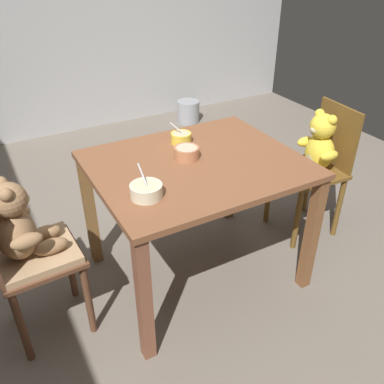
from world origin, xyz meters
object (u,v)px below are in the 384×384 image
at_px(dining_table, 197,180).
at_px(porridge_bowl_cream_near_left, 146,190).
at_px(porridge_bowl_terracotta_center, 187,153).
at_px(teddy_chair_near_left, 23,240).
at_px(porridge_bowl_yellow_far_center, 181,138).
at_px(metal_pail, 188,111).
at_px(teddy_chair_near_right, 317,154).

distance_m(dining_table, porridge_bowl_cream_near_left, 0.43).
height_order(porridge_bowl_cream_near_left, porridge_bowl_terracotta_center, porridge_bowl_cream_near_left).
bearing_deg(teddy_chair_near_left, dining_table, -3.20).
distance_m(porridge_bowl_yellow_far_center, porridge_bowl_cream_near_left, 0.59).
relative_size(porridge_bowl_terracotta_center, metal_pail, 0.54).
distance_m(dining_table, porridge_bowl_terracotta_center, 0.16).
bearing_deg(teddy_chair_near_left, teddy_chair_near_right, -1.98).
relative_size(teddy_chair_near_right, porridge_bowl_terracotta_center, 6.58).
bearing_deg(teddy_chair_near_left, porridge_bowl_terracotta_center, 0.91).
bearing_deg(metal_pail, teddy_chair_near_right, -95.75).
height_order(porridge_bowl_yellow_far_center, porridge_bowl_cream_near_left, porridge_bowl_cream_near_left).
bearing_deg(porridge_bowl_terracotta_center, dining_table, -68.14).
relative_size(teddy_chair_near_right, porridge_bowl_cream_near_left, 5.55).
bearing_deg(dining_table, porridge_bowl_terracotta_center, 111.86).
bearing_deg(porridge_bowl_yellow_far_center, porridge_bowl_cream_near_left, -132.88).
xyz_separation_m(teddy_chair_near_right, porridge_bowl_terracotta_center, (-0.93, 0.03, 0.21)).
distance_m(teddy_chair_near_right, metal_pail, 2.18).
bearing_deg(dining_table, porridge_bowl_yellow_far_center, 80.77).
relative_size(teddy_chair_near_left, porridge_bowl_cream_near_left, 5.68).
height_order(teddy_chair_near_left, porridge_bowl_terracotta_center, teddy_chair_near_left).
bearing_deg(teddy_chair_near_right, dining_table, 6.45).
distance_m(porridge_bowl_yellow_far_center, porridge_bowl_terracotta_center, 0.20).
height_order(teddy_chair_near_right, teddy_chair_near_left, teddy_chair_near_left).
bearing_deg(teddy_chair_near_left, metal_pail, 44.03).
bearing_deg(teddy_chair_near_right, teddy_chair_near_left, 5.25).
relative_size(teddy_chair_near_left, porridge_bowl_yellow_far_center, 7.65).
relative_size(porridge_bowl_yellow_far_center, metal_pail, 0.48).
bearing_deg(porridge_bowl_cream_near_left, teddy_chair_near_left, 160.20).
xyz_separation_m(dining_table, teddy_chair_near_left, (-0.90, 0.01, -0.06)).
bearing_deg(porridge_bowl_yellow_far_center, teddy_chair_near_right, -14.27).
relative_size(teddy_chair_near_right, teddy_chair_near_left, 0.98).
height_order(dining_table, metal_pail, dining_table).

